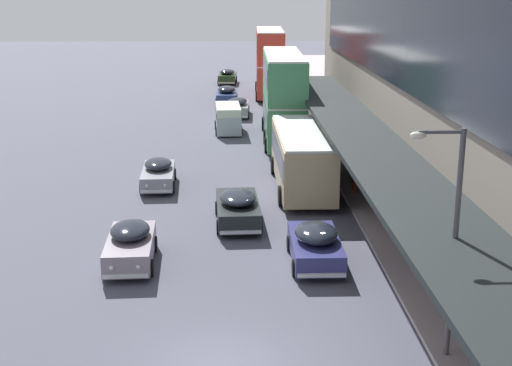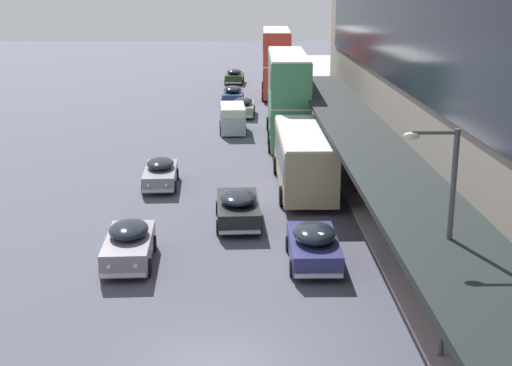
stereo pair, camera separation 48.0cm
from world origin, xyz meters
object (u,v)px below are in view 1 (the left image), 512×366
object	(u,v)px
sedan_trailing_near	(238,107)
pedestrian_at_kerb	(486,365)
transit_bus_kerbside_front	(270,61)
sedan_oncoming_rear	(315,244)
vw_van	(228,117)
street_lamp	(450,227)
sedan_lead_mid	(227,94)
transit_bus_kerbside_rear	(283,94)
transit_bus_kerbside_far	(302,156)
sedan_far_back	(227,76)
fire_hydrant	(355,186)
sedan_trailing_mid	(158,173)
sedan_oncoming_front	(238,207)
sedan_lead_near	(130,244)

from	to	relation	value
sedan_trailing_near	pedestrian_at_kerb	size ratio (longest dim) A/B	2.56
transit_bus_kerbside_front	sedan_oncoming_rear	size ratio (longest dim) A/B	2.25
vw_van	pedestrian_at_kerb	xyz separation A→B (m)	(6.49, -35.48, 0.08)
street_lamp	vw_van	bearing A→B (deg)	100.46
transit_bus_kerbside_front	sedan_lead_mid	bearing A→B (deg)	-138.22
transit_bus_kerbside_front	transit_bus_kerbside_rear	size ratio (longest dim) A/B	0.89
transit_bus_kerbside_rear	sedan_lead_mid	bearing A→B (deg)	103.09
sedan_oncoming_rear	street_lamp	distance (m)	8.53
sedan_trailing_near	pedestrian_at_kerb	distance (m)	42.24
transit_bus_kerbside_far	sedan_oncoming_rear	distance (m)	10.42
sedan_oncoming_rear	sedan_far_back	xyz separation A→B (m)	(-3.46, 51.79, -0.00)
sedan_far_back	fire_hydrant	distance (m)	43.19
sedan_far_back	fire_hydrant	size ratio (longest dim) A/B	6.30
sedan_trailing_mid	transit_bus_kerbside_front	bearing A→B (deg)	76.34
fire_hydrant	pedestrian_at_kerb	bearing A→B (deg)	-89.90
sedan_oncoming_rear	sedan_oncoming_front	distance (m)	5.62
transit_bus_kerbside_front	sedan_far_back	distance (m)	10.34
fire_hydrant	sedan_far_back	bearing A→B (deg)	98.72
transit_bus_kerbside_front	vw_van	world-z (taller)	transit_bus_kerbside_front
sedan_oncoming_front	street_lamp	bearing A→B (deg)	-65.21
sedan_oncoming_rear	vw_van	xyz separation A→B (m)	(-3.37, 25.64, 0.31)
pedestrian_at_kerb	transit_bus_kerbside_front	bearing A→B (deg)	92.74
sedan_trailing_near	sedan_lead_near	distance (m)	32.12
sedan_oncoming_front	pedestrian_at_kerb	xyz separation A→B (m)	(6.04, -14.65, 0.41)
pedestrian_at_kerb	fire_hydrant	bearing A→B (deg)	90.10
transit_bus_kerbside_far	sedan_oncoming_front	bearing A→B (deg)	-121.53
transit_bus_kerbside_far	fire_hydrant	world-z (taller)	transit_bus_kerbside_far
transit_bus_kerbside_front	sedan_trailing_mid	xyz separation A→B (m)	(-7.67, -31.55, -2.68)
sedan_trailing_mid	sedan_oncoming_rear	size ratio (longest dim) A/B	1.01
sedan_oncoming_rear	sedan_lead_mid	distance (m)	39.14
sedan_oncoming_rear	sedan_trailing_near	bearing A→B (deg)	94.56
sedan_oncoming_front	street_lamp	distance (m)	13.85
pedestrian_at_kerb	street_lamp	bearing A→B (deg)	99.12
sedan_oncoming_rear	fire_hydrant	world-z (taller)	sedan_oncoming_rear
sedan_oncoming_rear	pedestrian_at_kerb	bearing A→B (deg)	-72.41
transit_bus_kerbside_far	transit_bus_kerbside_front	bearing A→B (deg)	89.79
sedan_trailing_mid	sedan_lead_mid	xyz separation A→B (m)	(3.56, 27.88, 0.03)
transit_bus_kerbside_far	sedan_trailing_mid	size ratio (longest dim) A/B	2.12
fire_hydrant	street_lamp	bearing A→B (deg)	-91.23
sedan_lead_mid	sedan_far_back	bearing A→B (deg)	89.81
sedan_lead_near	sedan_oncoming_rear	bearing A→B (deg)	-1.80
sedan_far_back	sedan_oncoming_front	world-z (taller)	sedan_far_back
pedestrian_at_kerb	street_lamp	world-z (taller)	street_lamp
sedan_far_back	fire_hydrant	bearing A→B (deg)	-81.28
sedan_oncoming_rear	pedestrian_at_kerb	world-z (taller)	pedestrian_at_kerb
sedan_lead_near	street_lamp	size ratio (longest dim) A/B	0.66
sedan_trailing_mid	fire_hydrant	size ratio (longest dim) A/B	6.35
sedan_oncoming_rear	sedan_oncoming_front	xyz separation A→B (m)	(-2.92, 4.81, -0.02)
sedan_trailing_near	sedan_oncoming_front	distance (m)	27.21
transit_bus_kerbside_front	sedan_oncoming_rear	world-z (taller)	transit_bus_kerbside_front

